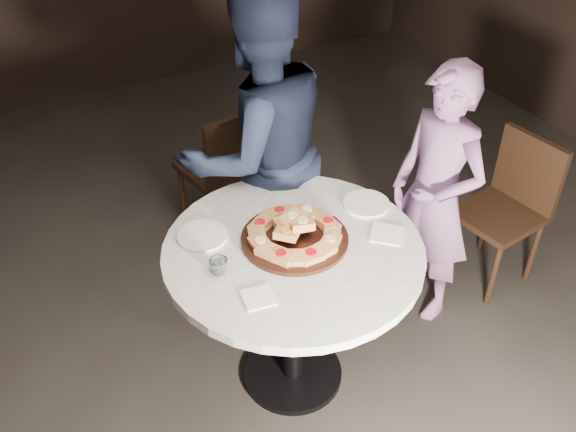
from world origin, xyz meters
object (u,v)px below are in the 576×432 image
Objects in this scene: focaccia_pile at (295,231)px; diner_teal at (435,198)px; table at (293,274)px; serving_board at (295,239)px; diner_navy at (258,153)px; water_glass at (219,267)px; chair_far at (227,165)px; chair_right at (510,201)px.

focaccia_pile is 0.87m from diner_teal.
table is 0.88m from diner_teal.
diner_navy is at bearing 78.74° from serving_board.
diner_teal reaches higher than serving_board.
diner_navy reaches higher than water_glass.
chair_far is 1.03× the size of chair_right.
diner_teal is at bearing 7.62° from serving_board.
water_glass reaches higher than table.
serving_board is 0.04m from focaccia_pile.
diner_navy reaches higher than table.
chair_far is at bearing 81.70° from table.
focaccia_pile is at bearing 81.60° from serving_board.
water_glass is at bearing -172.59° from focaccia_pile.
chair_far is 1.61m from chair_right.
focaccia_pile is 1.20m from chair_far.
chair_far is 0.63× the size of diner_teal.
chair_right is at bearing 5.56° from water_glass.
table is at bearing -92.27° from chair_right.
serving_board is at bearing -98.40° from focaccia_pile.
water_glass is 0.04× the size of diner_navy.
water_glass is at bearing -94.80° from diner_teal.
serving_board is 0.26× the size of diner_navy.
table is 0.21m from focaccia_pile.
diner_navy is (-0.02, -0.49, 0.36)m from chair_far.
chair_right is 0.61× the size of diner_teal.
diner_teal is at bearing -97.40° from chair_right.
diner_navy reaches higher than chair_far.
water_glass is 1.81m from chair_right.
chair_far reaches higher than chair_right.
diner_navy reaches higher than serving_board.
chair_far is (0.51, 1.18, -0.35)m from water_glass.
diner_navy is at bearing -121.02° from chair_right.
serving_board is at bearing 7.09° from water_glass.
diner_navy is (-1.27, 0.52, 0.38)m from chair_right.
chair_right is 0.49× the size of diner_navy.
focaccia_pile is 0.66m from diner_navy.
focaccia_pile reaches higher than table.
diner_teal reaches higher than chair_far.
diner_navy is 1.24× the size of diner_teal.
diner_teal reaches higher than table.
table is 1.62× the size of chair_right.
focaccia_pile is at bearing -93.71° from chair_right.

